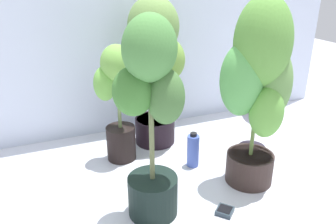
# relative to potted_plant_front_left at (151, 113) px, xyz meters

# --- Properties ---
(ground_plane) EXTENTS (8.00, 8.00, 0.00)m
(ground_plane) POSITION_rel_potted_plant_front_left_xyz_m (0.29, 0.15, -0.54)
(ground_plane) COLOR silver
(ground_plane) RESTS_ON ground
(potted_plant_front_left) EXTENTS (0.35, 0.29, 0.97)m
(potted_plant_front_left) POSITION_rel_potted_plant_front_left_xyz_m (0.00, 0.00, 0.00)
(potted_plant_front_left) COLOR black
(potted_plant_front_left) RESTS_ON ground
(potted_plant_front_right) EXTENTS (0.44, 0.38, 1.03)m
(potted_plant_front_right) POSITION_rel_potted_plant_front_left_xyz_m (0.60, 0.05, 0.05)
(potted_plant_front_right) COLOR #342622
(potted_plant_front_right) RESTS_ON ground
(potted_plant_back_left) EXTENTS (0.30, 0.26, 0.74)m
(potted_plant_back_left) POSITION_rel_potted_plant_front_left_xyz_m (-0.02, 0.58, -0.14)
(potted_plant_back_left) COLOR black
(potted_plant_back_left) RESTS_ON ground
(potted_plant_back_center) EXTENTS (0.50, 0.45, 0.99)m
(potted_plant_back_center) POSITION_rel_potted_plant_front_left_xyz_m (0.27, 0.70, 0.04)
(potted_plant_back_center) COLOR black
(potted_plant_back_center) RESTS_ON ground
(hygrometer_box) EXTENTS (0.11, 0.11, 0.03)m
(hygrometer_box) POSITION_rel_potted_plant_front_left_xyz_m (0.33, -0.15, -0.53)
(hygrometer_box) COLOR #29353F
(hygrometer_box) RESTS_ON ground
(floor_fan) EXTENTS (0.27, 0.27, 0.38)m
(floor_fan) POSITION_rel_potted_plant_front_left_xyz_m (0.84, 0.35, -0.29)
(floor_fan) COLOR #252029
(floor_fan) RESTS_ON ground
(nutrient_bottle) EXTENTS (0.07, 0.07, 0.22)m
(nutrient_bottle) POSITION_rel_potted_plant_front_left_xyz_m (0.38, 0.32, -0.44)
(nutrient_bottle) COLOR #465EBD
(nutrient_bottle) RESTS_ON ground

